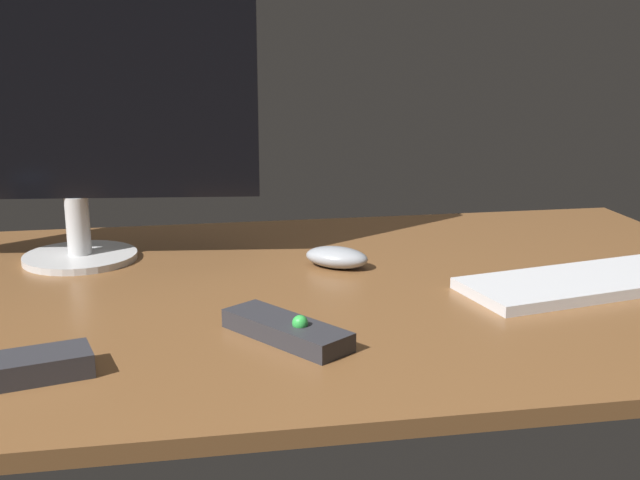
{
  "coord_description": "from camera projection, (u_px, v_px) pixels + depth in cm",
  "views": [
    {
      "loc": [
        -16.5,
        -107.55,
        36.49
      ],
      "look_at": [
        3.31,
        2.51,
        8.0
      ],
      "focal_mm": 45.24,
      "sensor_mm": 36.0,
      "label": 1
    }
  ],
  "objects": [
    {
      "name": "desk",
      "position": [
        300.0,
        293.0,
        1.14
      ],
      "size": [
        140.0,
        84.0,
        2.0
      ],
      "primitive_type": "cube",
      "color": "brown",
      "rests_on": "ground"
    },
    {
      "name": "monitor",
      "position": [
        67.0,
        86.0,
        1.2
      ],
      "size": [
        56.74,
        17.62,
        48.13
      ],
      "rotation": [
        0.0,
        0.0,
        -0.12
      ],
      "color": "silver",
      "rests_on": "desk"
    },
    {
      "name": "media_remote",
      "position": [
        287.0,
        330.0,
        0.94
      ],
      "size": [
        14.32,
        17.1,
        3.52
      ],
      "rotation": [
        0.0,
        0.0,
        -0.96
      ],
      "color": "#2D2D33",
      "rests_on": "desk"
    },
    {
      "name": "keyboard",
      "position": [
        595.0,
        281.0,
        1.14
      ],
      "size": [
        40.89,
        21.0,
        1.51
      ],
      "primitive_type": "cube",
      "rotation": [
        0.0,
        0.0,
        0.2
      ],
      "color": "silver",
      "rests_on": "desk"
    },
    {
      "name": "tv_remote",
      "position": [
        6.0,
        371.0,
        0.82
      ],
      "size": [
        17.86,
        9.57,
        2.57
      ],
      "primitive_type": "cube",
      "rotation": [
        0.0,
        0.0,
        0.25
      ],
      "color": "#2D2D33",
      "rests_on": "desk"
    },
    {
      "name": "computer_mouse",
      "position": [
        337.0,
        257.0,
        1.23
      ],
      "size": [
        11.4,
        10.25,
        3.19
      ],
      "primitive_type": "ellipsoid",
      "rotation": [
        0.0,
        0.0,
        -0.6
      ],
      "color": "#999EA5",
      "rests_on": "desk"
    }
  ]
}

